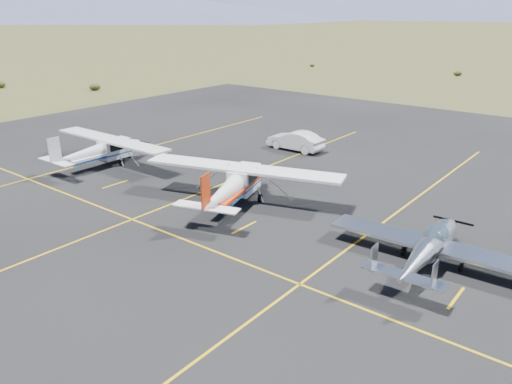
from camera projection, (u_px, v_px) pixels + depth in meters
ground at (403, 247)px, 24.19m from camera, size 1600.00×1600.00×0.00m
apron at (285, 213)px, 28.25m from camera, size 72.00×72.00×0.02m
aircraft_low_wing at (430, 247)px, 21.95m from camera, size 7.03×9.81×2.14m
aircraft_cessna at (235, 184)px, 28.75m from camera, size 8.29×12.07×3.08m
aircraft_plain at (99, 150)px, 35.93m from camera, size 6.70×11.17×2.84m
sedan at (295, 141)px, 40.32m from camera, size 1.67×4.72×1.55m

